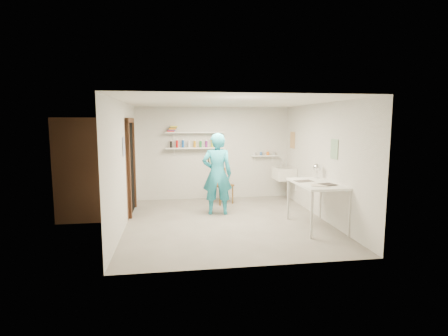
{
  "coord_description": "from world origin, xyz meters",
  "views": [
    {
      "loc": [
        -1.07,
        -6.82,
        2.02
      ],
      "look_at": [
        0.0,
        0.4,
        1.05
      ],
      "focal_mm": 28.0,
      "sensor_mm": 36.0,
      "label": 1
    }
  ],
  "objects": [
    {
      "name": "ceiling",
      "position": [
        0.0,
        0.0,
        2.41
      ],
      "size": [
        4.0,
        4.5,
        0.02
      ],
      "primitive_type": "cube",
      "color": "silver",
      "rests_on": "wall_back"
    },
    {
      "name": "doorway_recess",
      "position": [
        -1.99,
        1.05,
        1.0
      ],
      "size": [
        0.02,
        0.9,
        2.0
      ],
      "primitive_type": "cube",
      "color": "black",
      "rests_on": "wall_left"
    },
    {
      "name": "wall_right",
      "position": [
        2.01,
        0.0,
        1.2
      ],
      "size": [
        0.02,
        4.5,
        2.4
      ],
      "primitive_type": "cube",
      "color": "silver",
      "rests_on": "ground"
    },
    {
      "name": "ledge_pots",
      "position": [
        1.35,
        2.17,
        1.18
      ],
      "size": [
        0.48,
        0.07,
        0.09
      ],
      "color": "silver",
      "rests_on": "ledge_shelf"
    },
    {
      "name": "desk_lamp",
      "position": [
        1.86,
        -0.1,
        1.09
      ],
      "size": [
        0.16,
        0.16,
        0.16
      ],
      "primitive_type": "sphere",
      "color": "silver",
      "rests_on": "work_table"
    },
    {
      "name": "corridor_box",
      "position": [
        -2.7,
        1.05,
        1.05
      ],
      "size": [
        1.4,
        1.5,
        2.1
      ],
      "primitive_type": "cube",
      "color": "brown",
      "rests_on": "ground"
    },
    {
      "name": "wall_clock",
      "position": [
        -0.14,
        0.85,
        1.19
      ],
      "size": [
        0.32,
        0.07,
        0.32
      ],
      "primitive_type": "cylinder",
      "rotation": [
        1.57,
        0.0,
        -0.11
      ],
      "color": "beige",
      "rests_on": "man"
    },
    {
      "name": "book_stack",
      "position": [
        -1.06,
        2.13,
        1.83
      ],
      "size": [
        0.26,
        0.14,
        0.14
      ],
      "color": "red",
      "rests_on": "shelf_upper"
    },
    {
      "name": "door_jamb_far",
      "position": [
        -1.97,
        1.55,
        1.0
      ],
      "size": [
        0.06,
        0.1,
        2.0
      ],
      "primitive_type": "cube",
      "color": "brown",
      "rests_on": "ground"
    },
    {
      "name": "belfast_sink",
      "position": [
        1.75,
        1.7,
        0.7
      ],
      "size": [
        0.48,
        0.6,
        0.3
      ],
      "primitive_type": "cube",
      "color": "white",
      "rests_on": "wall_right"
    },
    {
      "name": "floor",
      "position": [
        0.0,
        0.0,
        -0.01
      ],
      "size": [
        4.0,
        4.5,
        0.02
      ],
      "primitive_type": "cube",
      "color": "slate",
      "rests_on": "ground"
    },
    {
      "name": "door_jamb_near",
      "position": [
        -1.97,
        0.55,
        1.0
      ],
      "size": [
        0.06,
        0.1,
        2.0
      ],
      "primitive_type": "cube",
      "color": "brown",
      "rests_on": "ground"
    },
    {
      "name": "wall_back",
      "position": [
        0.0,
        2.26,
        1.2
      ],
      "size": [
        4.0,
        0.02,
        2.4
      ],
      "primitive_type": "cube",
      "color": "silver",
      "rests_on": "ground"
    },
    {
      "name": "door_lintel",
      "position": [
        -1.97,
        1.05,
        2.05
      ],
      "size": [
        0.06,
        1.05,
        0.1
      ],
      "primitive_type": "cube",
      "color": "brown",
      "rests_on": "wall_left"
    },
    {
      "name": "papers",
      "position": [
        1.64,
        -0.63,
        0.88
      ],
      "size": [
        0.3,
        0.22,
        0.02
      ],
      "color": "silver",
      "rests_on": "work_table"
    },
    {
      "name": "wall_left",
      "position": [
        -2.01,
        0.0,
        1.2
      ],
      "size": [
        0.02,
        4.5,
        2.4
      ],
      "primitive_type": "cube",
      "color": "silver",
      "rests_on": "ground"
    },
    {
      "name": "shelf_upper",
      "position": [
        -0.5,
        2.13,
        1.75
      ],
      "size": [
        1.5,
        0.22,
        0.03
      ],
      "primitive_type": "cube",
      "color": "white",
      "rests_on": "wall_back"
    },
    {
      "name": "poster_left",
      "position": [
        -1.99,
        0.05,
        1.55
      ],
      "size": [
        0.01,
        0.28,
        0.36
      ],
      "primitive_type": "cube",
      "color": "#334C7F",
      "rests_on": "wall_left"
    },
    {
      "name": "ledge_shelf",
      "position": [
        1.35,
        2.17,
        1.12
      ],
      "size": [
        0.7,
        0.14,
        0.03
      ],
      "primitive_type": "cube",
      "color": "white",
      "rests_on": "wall_back"
    },
    {
      "name": "shelf_lower",
      "position": [
        -0.5,
        2.13,
        1.35
      ],
      "size": [
        1.5,
        0.22,
        0.03
      ],
      "primitive_type": "cube",
      "color": "white",
      "rests_on": "wall_back"
    },
    {
      "name": "poster_right_b",
      "position": [
        1.99,
        -0.55,
        1.5
      ],
      "size": [
        0.01,
        0.3,
        0.38
      ],
      "primitive_type": "cube",
      "color": "#3F724C",
      "rests_on": "wall_right"
    },
    {
      "name": "spray_cans",
      "position": [
        -0.5,
        2.13,
        1.45
      ],
      "size": [
        1.31,
        0.06,
        0.17
      ],
      "color": "black",
      "rests_on": "shelf_lower"
    },
    {
      "name": "wooden_chair",
      "position": [
        0.14,
        1.61,
        0.46
      ],
      "size": [
        0.56,
        0.55,
        0.93
      ],
      "primitive_type": "cube",
      "rotation": [
        0.0,
        0.0,
        0.43
      ],
      "color": "brown",
      "rests_on": "ground"
    },
    {
      "name": "wall_front",
      "position": [
        0.0,
        -2.26,
        1.2
      ],
      "size": [
        4.0,
        0.02,
        2.4
      ],
      "primitive_type": "cube",
      "color": "silver",
      "rests_on": "ground"
    },
    {
      "name": "man",
      "position": [
        -0.12,
        0.63,
        0.89
      ],
      "size": [
        0.69,
        0.49,
        1.78
      ],
      "primitive_type": "imported",
      "rotation": [
        0.0,
        0.0,
        3.04
      ],
      "color": "#259DB9",
      "rests_on": "ground"
    },
    {
      "name": "poster_right_a",
      "position": [
        1.99,
        1.8,
        1.55
      ],
      "size": [
        0.01,
        0.34,
        0.42
      ],
      "primitive_type": "cube",
      "color": "#995933",
      "rests_on": "wall_right"
    },
    {
      "name": "work_table",
      "position": [
        1.64,
        -0.63,
        0.44
      ],
      "size": [
        0.79,
        1.31,
        0.87
      ],
      "primitive_type": "cube",
      "color": "white",
      "rests_on": "ground"
    }
  ]
}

